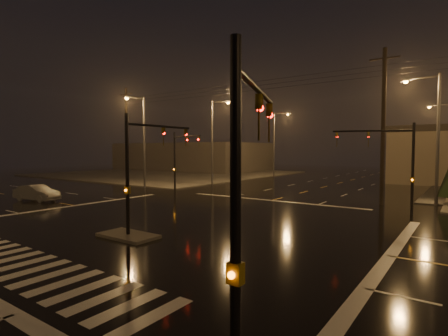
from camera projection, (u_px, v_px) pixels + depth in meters
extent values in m
plane|color=black|center=(183.00, 223.00, 20.25)|extent=(140.00, 140.00, 0.00)
cube|color=#413F3A|center=(170.00, 173.00, 61.99)|extent=(36.00, 36.00, 0.12)
cube|color=#413F3A|center=(128.00, 236.00, 16.98)|extent=(3.00, 1.60, 0.15)
cube|color=beige|center=(20.00, 265.00, 12.90)|extent=(15.00, 2.60, 0.01)
cube|color=beige|center=(271.00, 200.00, 29.24)|extent=(16.00, 0.50, 0.01)
cube|color=#453F3D|center=(192.00, 157.00, 74.52)|extent=(30.00, 18.00, 5.60)
cylinder|color=black|center=(127.00, 176.00, 16.83)|extent=(0.18, 0.18, 6.00)
cylinder|color=black|center=(161.00, 126.00, 18.53)|extent=(0.12, 4.50, 0.12)
imported|color=#594707|center=(186.00, 129.00, 20.19)|extent=(0.16, 0.20, 1.00)
cube|color=#594707|center=(128.00, 190.00, 16.86)|extent=(0.25, 0.18, 0.35)
cylinder|color=black|center=(413.00, 169.00, 22.64)|extent=(0.18, 0.18, 6.00)
cylinder|color=black|center=(372.00, 131.00, 23.16)|extent=(4.74, 1.82, 0.12)
imported|color=#594707|center=(337.00, 132.00, 23.75)|extent=(0.24, 0.22, 1.00)
cube|color=#594707|center=(412.00, 180.00, 22.67)|extent=(0.25, 0.18, 0.35)
cylinder|color=black|center=(175.00, 162.00, 34.70)|extent=(0.18, 0.18, 6.00)
cylinder|color=black|center=(187.00, 136.00, 32.52)|extent=(4.74, 1.82, 0.12)
imported|color=#594707|center=(199.00, 136.00, 30.68)|extent=(0.24, 0.22, 1.00)
cube|color=#594707|center=(175.00, 169.00, 34.74)|extent=(0.25, 0.18, 0.35)
cylinder|color=black|center=(235.00, 229.00, 5.48)|extent=(0.18, 0.18, 6.00)
cylinder|color=black|center=(258.00, 90.00, 7.28)|extent=(1.48, 3.80, 0.12)
imported|color=#594707|center=(269.00, 103.00, 9.02)|extent=(0.22, 0.24, 1.00)
cube|color=#594707|center=(235.00, 273.00, 5.52)|extent=(0.25, 0.18, 0.35)
cylinder|color=#38383A|center=(212.00, 143.00, 41.30)|extent=(0.24, 0.24, 10.00)
cylinder|color=#38383A|center=(220.00, 102.00, 40.36)|extent=(2.40, 0.14, 0.14)
cube|color=#38383A|center=(228.00, 101.00, 39.73)|extent=(0.70, 0.30, 0.18)
sphere|color=#FF992D|center=(228.00, 103.00, 39.74)|extent=(0.32, 0.32, 0.32)
cylinder|color=#38383A|center=(274.00, 145.00, 54.37)|extent=(0.24, 0.24, 10.00)
cylinder|color=#38383A|center=(281.00, 114.00, 53.43)|extent=(2.40, 0.14, 0.14)
cube|color=#38383A|center=(288.00, 113.00, 52.80)|extent=(0.70, 0.30, 0.18)
sphere|color=#FF992D|center=(288.00, 114.00, 52.80)|extent=(0.32, 0.32, 0.32)
cylinder|color=#38383A|center=(438.00, 140.00, 26.45)|extent=(0.24, 0.24, 10.00)
cylinder|color=#38383A|center=(422.00, 78.00, 26.89)|extent=(2.40, 0.14, 0.14)
cube|color=#38383A|center=(406.00, 80.00, 27.52)|extent=(0.70, 0.30, 0.18)
sphere|color=#FF992D|center=(406.00, 82.00, 27.53)|extent=(0.32, 0.32, 0.32)
cylinder|color=#38383A|center=(440.00, 105.00, 43.23)|extent=(2.40, 0.14, 0.14)
cube|color=#38383A|center=(430.00, 106.00, 43.86)|extent=(0.70, 0.30, 0.18)
sphere|color=#FF992D|center=(429.00, 107.00, 43.87)|extent=(0.32, 0.32, 0.32)
cylinder|color=#38383A|center=(144.00, 143.00, 38.57)|extent=(0.24, 0.24, 10.00)
cylinder|color=#38383A|center=(135.00, 98.00, 37.34)|extent=(0.14, 2.40, 0.14)
cube|color=#38383A|center=(127.00, 97.00, 36.45)|extent=(0.30, 0.70, 0.18)
sphere|color=#FF992D|center=(127.00, 98.00, 36.45)|extent=(0.32, 0.32, 0.32)
cylinder|color=black|center=(127.00, 136.00, 44.01)|extent=(0.32, 0.32, 12.00)
cube|color=black|center=(126.00, 94.00, 43.74)|extent=(2.20, 0.12, 0.12)
cylinder|color=black|center=(383.00, 127.00, 26.78)|extent=(0.32, 0.32, 12.00)
cube|color=black|center=(385.00, 58.00, 26.50)|extent=(2.20, 0.12, 0.12)
imported|color=slate|center=(37.00, 193.00, 28.98)|extent=(4.28, 2.21, 1.34)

